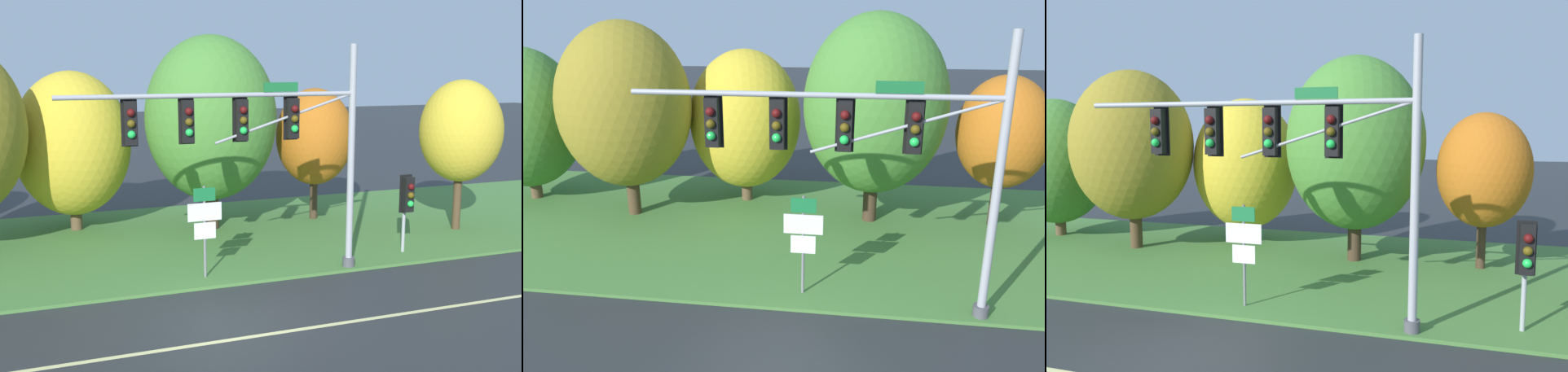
{
  "view_description": "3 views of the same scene",
  "coord_description": "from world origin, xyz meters",
  "views": [
    {
      "loc": [
        -4.9,
        -15.47,
        6.59
      ],
      "look_at": [
        2.44,
        4.2,
        2.71
      ],
      "focal_mm": 45.0,
      "sensor_mm": 36.0,
      "label": 1
    },
    {
      "loc": [
        1.57,
        -9.31,
        7.38
      ],
      "look_at": [
        -0.33,
        4.09,
        3.02
      ],
      "focal_mm": 35.0,
      "sensor_mm": 36.0,
      "label": 2
    },
    {
      "loc": [
        5.99,
        -9.43,
        5.05
      ],
      "look_at": [
        2.02,
        3.79,
        3.52
      ],
      "focal_mm": 35.0,
      "sensor_mm": 36.0,
      "label": 3
    }
  ],
  "objects": [
    {
      "name": "tree_nearest_road",
      "position": [
        -12.06,
        9.96,
        3.58
      ],
      "size": [
        4.65,
        4.65,
        6.4
      ],
      "color": "brown",
      "rests_on": "grass_verge"
    },
    {
      "name": "tree_behind_signpost",
      "position": [
        -2.92,
        11.02,
        3.57
      ],
      "size": [
        4.54,
        4.54,
        6.31
      ],
      "color": "brown",
      "rests_on": "grass_verge"
    },
    {
      "name": "tree_mid_verge",
      "position": [
        2.25,
        9.3,
        4.54
      ],
      "size": [
        5.18,
        5.18,
        7.69
      ],
      "color": "#423021",
      "rests_on": "grass_verge"
    },
    {
      "name": "route_sign_post",
      "position": [
        0.3,
        3.38,
        1.94
      ],
      "size": [
        1.07,
        0.08,
        2.88
      ],
      "color": "slate",
      "rests_on": "grass_verge"
    },
    {
      "name": "pedestrian_signal_near_kerb",
      "position": [
        7.61,
        3.52,
        2.06
      ],
      "size": [
        0.46,
        0.55,
        2.77
      ],
      "color": "#9EA0A5",
      "rests_on": "grass_verge"
    },
    {
      "name": "tree_left_of_mast",
      "position": [
        -7.02,
        8.74,
        4.4
      ],
      "size": [
        4.95,
        4.95,
        7.41
      ],
      "color": "#4C3823",
      "rests_on": "grass_verge"
    },
    {
      "name": "tree_tall_centre",
      "position": [
        6.83,
        9.48,
        3.62
      ],
      "size": [
        3.26,
        3.26,
        5.57
      ],
      "color": "#423021",
      "rests_on": "grass_verge"
    },
    {
      "name": "ground_plane",
      "position": [
        0.0,
        0.0,
        0.0
      ],
      "size": [
        160.0,
        160.0,
        0.0
      ],
      "primitive_type": "plane",
      "color": "#282B2D"
    },
    {
      "name": "grass_verge",
      "position": [
        0.0,
        8.25,
        0.05
      ],
      "size": [
        48.0,
        11.5,
        0.1
      ],
      "primitive_type": "cube",
      "color": "#477A38",
      "rests_on": "ground"
    },
    {
      "name": "traffic_signal_mast",
      "position": [
        1.94,
        2.83,
        4.59
      ],
      "size": [
        9.2,
        0.49,
        7.16
      ],
      "color": "#9EA0A5",
      "rests_on": "grass_verge"
    }
  ]
}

